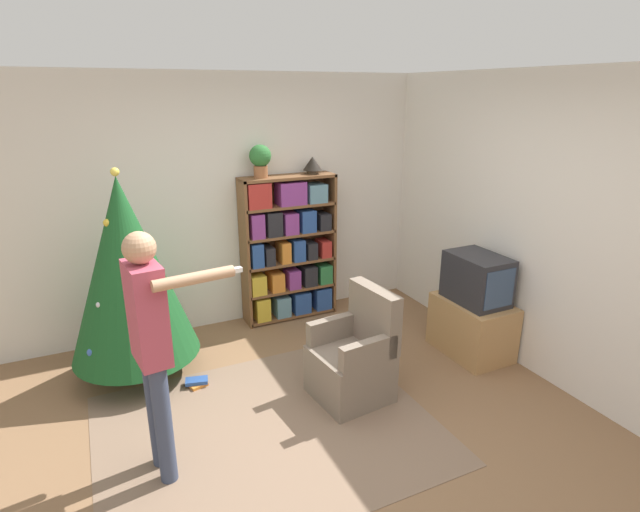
{
  "coord_description": "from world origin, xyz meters",
  "views": [
    {
      "loc": [
        -1.34,
        -2.7,
        2.42
      ],
      "look_at": [
        0.42,
        1.01,
        1.05
      ],
      "focal_mm": 28.0,
      "sensor_mm": 36.0,
      "label": 1
    }
  ],
  "objects_px": {
    "television": "(477,279)",
    "christmas_tree": "(128,270)",
    "standing_person": "(152,338)",
    "potted_plant": "(260,159)",
    "bookshelf": "(289,249)",
    "table_lamp": "(312,164)",
    "armchair": "(354,360)"
  },
  "relations": [
    {
      "from": "television",
      "to": "christmas_tree",
      "type": "relative_size",
      "value": 0.31
    },
    {
      "from": "christmas_tree",
      "to": "bookshelf",
      "type": "bearing_deg",
      "value": 18.57
    },
    {
      "from": "christmas_tree",
      "to": "table_lamp",
      "type": "distance_m",
      "value": 2.15
    },
    {
      "from": "potted_plant",
      "to": "table_lamp",
      "type": "relative_size",
      "value": 1.64
    },
    {
      "from": "armchair",
      "to": "table_lamp",
      "type": "height_order",
      "value": "table_lamp"
    },
    {
      "from": "television",
      "to": "christmas_tree",
      "type": "height_order",
      "value": "christmas_tree"
    },
    {
      "from": "television",
      "to": "potted_plant",
      "type": "relative_size",
      "value": 1.75
    },
    {
      "from": "standing_person",
      "to": "potted_plant",
      "type": "xyz_separation_m",
      "value": [
        1.37,
        1.89,
        0.78
      ]
    },
    {
      "from": "christmas_tree",
      "to": "armchair",
      "type": "distance_m",
      "value": 2.03
    },
    {
      "from": "armchair",
      "to": "table_lamp",
      "type": "xyz_separation_m",
      "value": [
        0.39,
        1.66,
        1.36
      ]
    },
    {
      "from": "christmas_tree",
      "to": "table_lamp",
      "type": "bearing_deg",
      "value": 16.22
    },
    {
      "from": "television",
      "to": "standing_person",
      "type": "distance_m",
      "value": 2.95
    },
    {
      "from": "television",
      "to": "standing_person",
      "type": "bearing_deg",
      "value": -172.7
    },
    {
      "from": "christmas_tree",
      "to": "armchair",
      "type": "relative_size",
      "value": 2.01
    },
    {
      "from": "television",
      "to": "armchair",
      "type": "xyz_separation_m",
      "value": [
        -1.37,
        -0.14,
        -0.44
      ]
    },
    {
      "from": "television",
      "to": "standing_person",
      "type": "height_order",
      "value": "standing_person"
    },
    {
      "from": "table_lamp",
      "to": "christmas_tree",
      "type": "bearing_deg",
      "value": -163.78
    },
    {
      "from": "bookshelf",
      "to": "potted_plant",
      "type": "bearing_deg",
      "value": 178.17
    },
    {
      "from": "christmas_tree",
      "to": "television",
      "type": "bearing_deg",
      "value": -17.92
    },
    {
      "from": "bookshelf",
      "to": "armchair",
      "type": "xyz_separation_m",
      "value": [
        -0.1,
        -1.65,
        -0.46
      ]
    },
    {
      "from": "television",
      "to": "standing_person",
      "type": "xyz_separation_m",
      "value": [
        -2.92,
        -0.37,
        0.22
      ]
    },
    {
      "from": "bookshelf",
      "to": "table_lamp",
      "type": "bearing_deg",
      "value": 1.78
    },
    {
      "from": "christmas_tree",
      "to": "table_lamp",
      "type": "height_order",
      "value": "christmas_tree"
    },
    {
      "from": "armchair",
      "to": "standing_person",
      "type": "bearing_deg",
      "value": -87.52
    },
    {
      "from": "armchair",
      "to": "table_lamp",
      "type": "distance_m",
      "value": 2.18
    },
    {
      "from": "christmas_tree",
      "to": "armchair",
      "type": "bearing_deg",
      "value": -34.77
    },
    {
      "from": "bookshelf",
      "to": "standing_person",
      "type": "relative_size",
      "value": 0.95
    },
    {
      "from": "television",
      "to": "table_lamp",
      "type": "bearing_deg",
      "value": 122.72
    },
    {
      "from": "standing_person",
      "to": "table_lamp",
      "type": "bearing_deg",
      "value": 126.9
    },
    {
      "from": "television",
      "to": "table_lamp",
      "type": "relative_size",
      "value": 2.88
    },
    {
      "from": "television",
      "to": "armchair",
      "type": "bearing_deg",
      "value": -174.08
    },
    {
      "from": "bookshelf",
      "to": "standing_person",
      "type": "xyz_separation_m",
      "value": [
        -1.66,
        -1.89,
        0.2
      ]
    }
  ]
}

